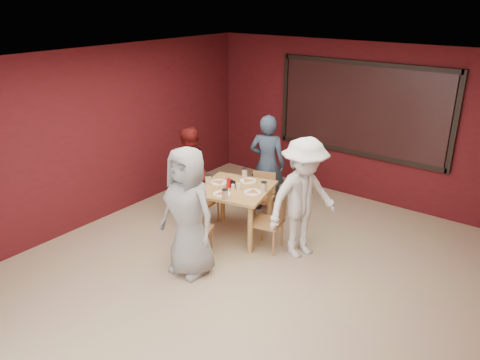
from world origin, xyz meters
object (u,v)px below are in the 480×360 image
Objects in this scene: diner_front at (188,212)px; diner_back at (267,164)px; dining_table at (235,194)px; chair_right at (272,220)px; diner_right at (303,199)px; diner_left at (189,172)px; chair_front at (196,228)px; chair_back at (262,194)px; chair_left at (201,196)px.

diner_front reaches higher than diner_back.
chair_right is (0.69, -0.02, -0.22)m from dining_table.
diner_back reaches higher than chair_right.
diner_back reaches higher than dining_table.
chair_right is 0.49× the size of diner_right.
diner_right reaches higher than diner_left.
chair_front is 0.89× the size of chair_right.
diner_right reaches higher than diner_back.
chair_back is 0.54m from diner_back.
chair_right is at bearing 71.37° from diner_left.
chair_left is at bearing 128.22° from chair_front.
diner_left is at bearing 175.02° from chair_right.
diner_back is 0.97× the size of diner_right.
diner_left is (-1.22, 1.31, -0.12)m from diner_front.
chair_left is at bearing 127.15° from diner_front.
dining_table is 1.12m from diner_right.
diner_back is 1.57m from diner_right.
chair_front is 0.45× the size of diner_back.
chair_right is 0.48× the size of diner_front.
chair_back is (-0.01, 0.74, -0.25)m from dining_table.
chair_left is at bearing 59.35° from diner_left.
diner_right is (0.41, 0.15, 0.39)m from chair_right.
diner_front is 1.79m from diner_left.
diner_front is at bearing -54.23° from chair_left.
chair_right is at bearing -47.48° from chair_back.
dining_table is 1.45× the size of chair_right.
diner_front is at bearing -85.80° from chair_back.
diner_back is 1.33m from diner_left.
diner_left is (-1.01, 0.94, 0.33)m from chair_front.
chair_left is 1.54m from diner_front.
diner_right is (1.17, 0.94, 0.45)m from chair_front.
chair_left is 0.48× the size of diner_back.
chair_left is 1.42m from chair_right.
chair_left is at bearing 42.53° from diner_back.
diner_back is (-0.14, 1.07, 0.14)m from dining_table.
diner_left is at bearing 111.53° from diner_right.
diner_left is (-0.94, -0.94, -0.09)m from diner_back.
chair_right is 0.50× the size of diner_back.
diner_front is (0.14, -1.18, 0.18)m from dining_table.
diner_right is (1.24, -0.95, 0.03)m from diner_back.
chair_back is at bearing 95.58° from diner_front.
chair_right is 0.56× the size of diner_left.
dining_table is at bearing 79.31° from diner_back.
diner_back reaches higher than chair_back.
diner_right is at bearing 38.66° from chair_front.
diner_front is at bearing 29.27° from diner_left.
dining_table is 0.81× the size of diner_left.
dining_table is at bearing 178.04° from chair_right.
dining_table is at bearing 69.45° from diner_left.
diner_left reaches higher than chair_back.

